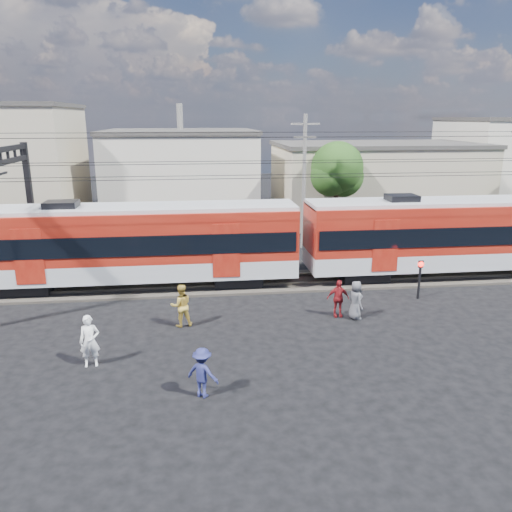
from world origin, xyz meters
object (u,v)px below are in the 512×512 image
object	(u,v)px
pedestrian_c	(202,373)
crossing_signal	(420,272)
commuter_train	(137,242)
pedestrian_a	(90,341)

from	to	relation	value
pedestrian_c	crossing_signal	world-z (taller)	crossing_signal
commuter_train	pedestrian_c	bearing A→B (deg)	-74.29
crossing_signal	pedestrian_c	bearing A→B (deg)	-144.12
crossing_signal	pedestrian_a	bearing A→B (deg)	-160.46
commuter_train	pedestrian_a	distance (m)	8.27
pedestrian_a	pedestrian_c	size ratio (longest dim) A/B	1.15
pedestrian_a	crossing_signal	distance (m)	14.92
pedestrian_a	commuter_train	bearing A→B (deg)	76.84
commuter_train	pedestrian_a	size ratio (longest dim) A/B	27.36
pedestrian_c	crossing_signal	size ratio (longest dim) A/B	0.86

